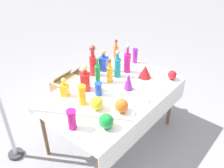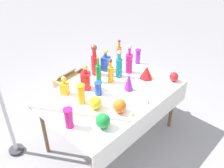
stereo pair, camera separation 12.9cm
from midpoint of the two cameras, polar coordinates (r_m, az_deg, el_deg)
The scene contains 25 objects.
ground_plane at distance 3.40m, azimuth -1.11°, elevation -12.16°, with size 40.00×40.00×0.00m, color gray.
display_table at distance 2.92m, azimuth -0.78°, elevation -2.83°, with size 1.63×1.06×0.76m.
tall_bottle_0 at distance 3.13m, azimuth -5.56°, elevation 4.92°, with size 0.09×0.09×0.41m.
tall_bottle_1 at distance 3.01m, azimuth -1.74°, elevation 2.59°, with size 0.07×0.07×0.31m.
tall_bottle_2 at distance 2.99m, azimuth -4.54°, elevation 2.48°, with size 0.07×0.07×0.36m.
tall_bottle_3 at distance 3.20m, azimuth 2.34°, elevation 5.09°, with size 0.09×0.09×0.39m.
tall_bottle_4 at distance 3.10m, azimuth 0.09°, elevation 4.19°, with size 0.08×0.08×0.37m.
tall_bottle_5 at distance 3.51m, azimuth -0.14°, elevation 7.29°, with size 0.07×0.07×0.31m.
square_decanter_0 at distance 2.84m, azimuth -12.10°, elevation -1.06°, with size 0.11×0.11×0.23m.
square_decanter_1 at distance 3.25m, azimuth -3.05°, elevation 4.98°, with size 0.13×0.13×0.30m.
square_decanter_2 at distance 2.89m, azimuth -7.35°, elevation 0.87°, with size 0.15×0.15×0.32m.
slender_vase_0 at distance 2.39m, azimuth -10.71°, elevation -7.89°, with size 0.10×0.10×0.21m.
slender_vase_1 at distance 2.67m, azimuth -8.23°, elevation -2.42°, with size 0.09×0.09×0.23m.
slender_vase_2 at distance 3.44m, azimuth 4.21°, elevation 6.51°, with size 0.08×0.08×0.21m.
slender_vase_3 at distance 2.81m, azimuth -4.44°, elevation -1.04°, with size 0.09×0.09×0.16m.
fluted_vase_0 at distance 3.13m, azimuth 6.41°, elevation 2.93°, with size 0.16×0.16×0.17m.
fluted_vase_1 at distance 2.88m, azimuth 2.53°, elevation 0.63°, with size 0.11×0.11×0.21m.
round_bowl_0 at distance 2.56m, azimuth 0.76°, elevation -4.99°, with size 0.15×0.15×0.15m.
round_bowl_1 at distance 2.38m, azimuth -2.88°, elevation -8.50°, with size 0.15×0.15×0.15m.
round_bowl_2 at distance 3.15m, azimuth 12.44°, elevation 2.01°, with size 0.11×0.11×0.12m.
round_bowl_3 at distance 2.60m, azimuth -4.88°, elevation -4.40°, with size 0.14×0.14×0.15m.
price_tag_left at distance 2.56m, azimuth 3.72°, elevation -6.78°, with size 0.06×0.01×0.04m, color white.
price_tag_center at distance 2.74m, azimuth 7.16°, elevation -3.84°, with size 0.06×0.01×0.04m, color white.
cardboard_box_behind_left at distance 4.20m, azimuth -8.79°, elevation -0.11°, with size 0.50×0.46×0.34m.
cardboard_box_behind_right at distance 4.03m, azimuth -10.67°, elevation -1.26°, with size 0.44×0.45×0.42m.
Camera 1 is at (-1.81, -1.52, 2.44)m, focal length 40.00 mm.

